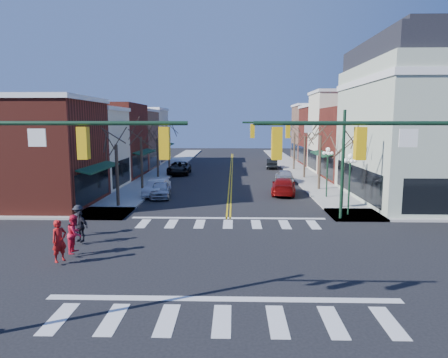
# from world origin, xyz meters

# --- Properties ---
(ground) EXTENTS (160.00, 160.00, 0.00)m
(ground) POSITION_xyz_m (0.00, 0.00, 0.00)
(ground) COLOR black
(ground) RESTS_ON ground
(sidewalk_left) EXTENTS (3.50, 70.00, 0.15)m
(sidewalk_left) POSITION_xyz_m (-8.75, 20.00, 0.07)
(sidewalk_left) COLOR #9E9B93
(sidewalk_left) RESTS_ON ground
(sidewalk_right) EXTENTS (3.50, 70.00, 0.15)m
(sidewalk_right) POSITION_xyz_m (8.75, 20.00, 0.07)
(sidewalk_right) COLOR #9E9B93
(sidewalk_right) RESTS_ON ground
(bldg_left_brick_a) EXTENTS (10.00, 8.50, 8.00)m
(bldg_left_brick_a) POSITION_xyz_m (-15.50, 11.75, 4.00)
(bldg_left_brick_a) COLOR maroon
(bldg_left_brick_a) RESTS_ON ground
(bldg_left_stucco_a) EXTENTS (10.00, 7.00, 7.50)m
(bldg_left_stucco_a) POSITION_xyz_m (-15.50, 19.50, 3.75)
(bldg_left_stucco_a) COLOR beige
(bldg_left_stucco_a) RESTS_ON ground
(bldg_left_brick_b) EXTENTS (10.00, 9.00, 8.50)m
(bldg_left_brick_b) POSITION_xyz_m (-15.50, 27.50, 4.25)
(bldg_left_brick_b) COLOR maroon
(bldg_left_brick_b) RESTS_ON ground
(bldg_left_tan) EXTENTS (10.00, 7.50, 7.80)m
(bldg_left_tan) POSITION_xyz_m (-15.50, 35.75, 3.90)
(bldg_left_tan) COLOR #936851
(bldg_left_tan) RESTS_ON ground
(bldg_left_stucco_b) EXTENTS (10.00, 8.00, 8.20)m
(bldg_left_stucco_b) POSITION_xyz_m (-15.50, 43.50, 4.10)
(bldg_left_stucco_b) COLOR beige
(bldg_left_stucco_b) RESTS_ON ground
(bldg_right_brick_a) EXTENTS (10.00, 8.50, 8.00)m
(bldg_right_brick_a) POSITION_xyz_m (15.50, 25.75, 4.00)
(bldg_right_brick_a) COLOR maroon
(bldg_right_brick_a) RESTS_ON ground
(bldg_right_stucco) EXTENTS (10.00, 7.00, 10.00)m
(bldg_right_stucco) POSITION_xyz_m (15.50, 33.50, 5.00)
(bldg_right_stucco) COLOR beige
(bldg_right_stucco) RESTS_ON ground
(bldg_right_brick_b) EXTENTS (10.00, 8.00, 8.50)m
(bldg_right_brick_b) POSITION_xyz_m (15.50, 41.00, 4.25)
(bldg_right_brick_b) COLOR maroon
(bldg_right_brick_b) RESTS_ON ground
(bldg_right_tan) EXTENTS (10.00, 8.00, 9.00)m
(bldg_right_tan) POSITION_xyz_m (15.50, 49.00, 4.50)
(bldg_right_tan) COLOR #936851
(bldg_right_tan) RESTS_ON ground
(victorian_corner) EXTENTS (12.25, 14.25, 13.30)m
(victorian_corner) POSITION_xyz_m (16.50, 14.50, 6.66)
(victorian_corner) COLOR #AEBBA2
(victorian_corner) RESTS_ON ground
(traffic_mast_near_left) EXTENTS (6.60, 0.28, 7.20)m
(traffic_mast_near_left) POSITION_xyz_m (-5.55, -7.40, 4.71)
(traffic_mast_near_left) COLOR #14331E
(traffic_mast_near_left) RESTS_ON ground
(traffic_mast_near_right) EXTENTS (6.60, 0.28, 7.20)m
(traffic_mast_near_right) POSITION_xyz_m (5.55, -7.40, 4.71)
(traffic_mast_near_right) COLOR #14331E
(traffic_mast_near_right) RESTS_ON ground
(traffic_mast_far_right) EXTENTS (6.60, 0.28, 7.20)m
(traffic_mast_far_right) POSITION_xyz_m (5.55, 7.40, 4.71)
(traffic_mast_far_right) COLOR #14331E
(traffic_mast_far_right) RESTS_ON ground
(lamppost_corner) EXTENTS (0.36, 0.36, 4.33)m
(lamppost_corner) POSITION_xyz_m (8.20, 8.50, 2.96)
(lamppost_corner) COLOR #14331E
(lamppost_corner) RESTS_ON ground
(lamppost_midblock) EXTENTS (0.36, 0.36, 4.33)m
(lamppost_midblock) POSITION_xyz_m (8.20, 15.00, 2.96)
(lamppost_midblock) COLOR #14331E
(lamppost_midblock) RESTS_ON ground
(tree_left_a) EXTENTS (0.24, 0.24, 4.76)m
(tree_left_a) POSITION_xyz_m (-8.40, 11.00, 2.38)
(tree_left_a) COLOR #382B21
(tree_left_a) RESTS_ON ground
(tree_left_b) EXTENTS (0.24, 0.24, 5.04)m
(tree_left_b) POSITION_xyz_m (-8.40, 19.00, 2.52)
(tree_left_b) COLOR #382B21
(tree_left_b) RESTS_ON ground
(tree_left_c) EXTENTS (0.24, 0.24, 4.55)m
(tree_left_c) POSITION_xyz_m (-8.40, 27.00, 2.27)
(tree_left_c) COLOR #382B21
(tree_left_c) RESTS_ON ground
(tree_left_d) EXTENTS (0.24, 0.24, 4.90)m
(tree_left_d) POSITION_xyz_m (-8.40, 35.00, 2.45)
(tree_left_d) COLOR #382B21
(tree_left_d) RESTS_ON ground
(tree_right_a) EXTENTS (0.24, 0.24, 4.62)m
(tree_right_a) POSITION_xyz_m (8.40, 11.00, 2.31)
(tree_right_a) COLOR #382B21
(tree_right_a) RESTS_ON ground
(tree_right_b) EXTENTS (0.24, 0.24, 5.18)m
(tree_right_b) POSITION_xyz_m (8.40, 19.00, 2.59)
(tree_right_b) COLOR #382B21
(tree_right_b) RESTS_ON ground
(tree_right_c) EXTENTS (0.24, 0.24, 4.83)m
(tree_right_c) POSITION_xyz_m (8.40, 27.00, 2.42)
(tree_right_c) COLOR #382B21
(tree_right_c) RESTS_ON ground
(tree_right_d) EXTENTS (0.24, 0.24, 4.97)m
(tree_right_d) POSITION_xyz_m (8.40, 35.00, 2.48)
(tree_right_d) COLOR #382B21
(tree_right_d) RESTS_ON ground
(car_left_near) EXTENTS (2.12, 4.26, 1.39)m
(car_left_near) POSITION_xyz_m (-5.94, 15.08, 0.70)
(car_left_near) COLOR #B3B4B8
(car_left_near) RESTS_ON ground
(car_left_mid) EXTENTS (1.87, 4.42, 1.42)m
(car_left_mid) POSITION_xyz_m (-6.40, 15.87, 0.71)
(car_left_mid) COLOR silver
(car_left_mid) RESTS_ON ground
(car_left_far) EXTENTS (2.70, 5.65, 1.55)m
(car_left_far) POSITION_xyz_m (-6.40, 30.31, 0.78)
(car_left_far) COLOR black
(car_left_far) RESTS_ON ground
(car_right_near) EXTENTS (2.74, 5.35, 1.48)m
(car_right_near) POSITION_xyz_m (4.80, 16.82, 0.74)
(car_right_near) COLOR maroon
(car_right_near) RESTS_ON ground
(car_right_mid) EXTENTS (1.73, 4.27, 1.45)m
(car_right_mid) POSITION_xyz_m (5.75, 23.85, 0.73)
(car_right_mid) COLOR #BDBCC2
(car_right_mid) RESTS_ON ground
(car_right_far) EXTENTS (1.82, 4.29, 1.38)m
(car_right_far) POSITION_xyz_m (5.65, 36.95, 0.69)
(car_right_far) COLOR black
(car_right_far) RESTS_ON ground
(pedestrian_red_a) EXTENTS (0.79, 0.84, 1.93)m
(pedestrian_red_a) POSITION_xyz_m (-7.51, -1.20, 1.11)
(pedestrian_red_a) COLOR #A81212
(pedestrian_red_a) RESTS_ON sidewalk_left
(pedestrian_red_b) EXTENTS (0.75, 0.94, 1.87)m
(pedestrian_red_b) POSITION_xyz_m (-7.30, 0.03, 1.09)
(pedestrian_red_b) COLOR red
(pedestrian_red_b) RESTS_ON sidewalk_left
(pedestrian_dark_a) EXTENTS (1.05, 0.77, 1.65)m
(pedestrian_dark_a) POSITION_xyz_m (-7.74, 1.84, 0.97)
(pedestrian_dark_a) COLOR black
(pedestrian_dark_a) RESTS_ON sidewalk_left
(pedestrian_dark_b) EXTENTS (1.18, 0.86, 1.65)m
(pedestrian_dark_b) POSITION_xyz_m (-8.44, 3.38, 0.97)
(pedestrian_dark_b) COLOR black
(pedestrian_dark_b) RESTS_ON sidewalk_left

